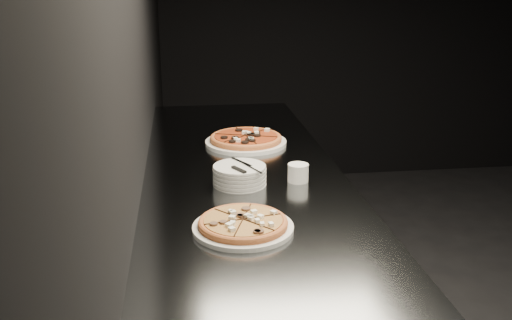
{
  "coord_description": "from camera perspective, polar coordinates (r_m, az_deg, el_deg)",
  "views": [
    {
      "loc": [
        -2.35,
        -1.97,
        1.63
      ],
      "look_at": [
        -2.08,
        0.06,
        0.96
      ],
      "focal_mm": 40.0,
      "sensor_mm": 36.0,
      "label": 1
    }
  ],
  "objects": [
    {
      "name": "wall_back",
      "position": [
        5.06,
        20.82,
        14.35
      ],
      "size": [
        5.0,
        0.02,
        2.8
      ],
      "primitive_type": "cube",
      "color": "black",
      "rests_on": "floor"
    },
    {
      "name": "cutlery",
      "position": [
        1.99,
        -1.41,
        -0.63
      ],
      "size": [
        0.08,
        0.2,
        0.01
      ],
      "rotation": [
        0.0,
        0.0,
        0.51
      ],
      "color": "silver",
      "rests_on": "plate_stack"
    },
    {
      "name": "pizza_tomato",
      "position": [
        2.5,
        -1.02,
        2.06
      ],
      "size": [
        0.4,
        0.4,
        0.04
      ],
      "rotation": [
        0.0,
        0.0,
        -0.32
      ],
      "color": "silver",
      "rests_on": "counter"
    },
    {
      "name": "wall_left",
      "position": [
        1.99,
        -12.05,
        11.03
      ],
      "size": [
        0.02,
        5.0,
        2.8
      ],
      "primitive_type": "cube",
      "color": "black",
      "rests_on": "floor"
    },
    {
      "name": "counter",
      "position": [
        2.3,
        -1.05,
        -12.45
      ],
      "size": [
        0.74,
        2.44,
        0.92
      ],
      "color": "slate",
      "rests_on": "floor"
    },
    {
      "name": "ramekin",
      "position": [
        2.05,
        4.23,
        -1.23
      ],
      "size": [
        0.07,
        0.07,
        0.07
      ],
      "color": "silver",
      "rests_on": "counter"
    },
    {
      "name": "plate_stack",
      "position": [
        2.02,
        -1.66,
        -1.51
      ],
      "size": [
        0.19,
        0.19,
        0.07
      ],
      "color": "silver",
      "rests_on": "counter"
    },
    {
      "name": "pizza_mushroom",
      "position": [
        1.67,
        -1.3,
        -6.43
      ],
      "size": [
        0.31,
        0.31,
        0.03
      ],
      "rotation": [
        0.0,
        0.0,
        0.2
      ],
      "color": "silver",
      "rests_on": "counter"
    }
  ]
}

